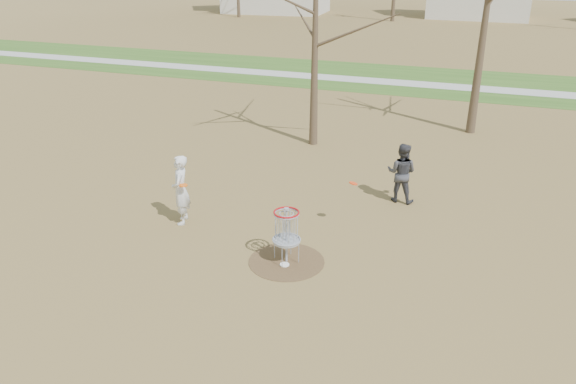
# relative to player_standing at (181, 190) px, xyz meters

# --- Properties ---
(ground) EXTENTS (160.00, 160.00, 0.00)m
(ground) POSITION_rel_player_standing_xyz_m (3.32, -1.01, -0.94)
(ground) COLOR brown
(ground) RESTS_ON ground
(green_band) EXTENTS (160.00, 8.00, 0.01)m
(green_band) POSITION_rel_player_standing_xyz_m (3.32, 19.99, -0.94)
(green_band) COLOR #2D5119
(green_band) RESTS_ON ground
(footpath) EXTENTS (160.00, 1.50, 0.01)m
(footpath) POSITION_rel_player_standing_xyz_m (3.32, 18.99, -0.93)
(footpath) COLOR #9E9E99
(footpath) RESTS_ON green_band
(dirt_circle) EXTENTS (1.80, 1.80, 0.01)m
(dirt_circle) POSITION_rel_player_standing_xyz_m (3.32, -1.01, -0.94)
(dirt_circle) COLOR #47331E
(dirt_circle) RESTS_ON ground
(player_standing) EXTENTS (0.66, 0.80, 1.89)m
(player_standing) POSITION_rel_player_standing_xyz_m (0.00, 0.00, 0.00)
(player_standing) COLOR silver
(player_standing) RESTS_ON ground
(player_throwing) EXTENTS (0.90, 0.73, 1.75)m
(player_throwing) POSITION_rel_player_standing_xyz_m (5.25, 3.37, -0.07)
(player_throwing) COLOR #38383E
(player_throwing) RESTS_ON ground
(disc_grounded) EXTENTS (0.22, 0.22, 0.02)m
(disc_grounded) POSITION_rel_player_standing_xyz_m (3.34, -1.19, -0.92)
(disc_grounded) COLOR white
(disc_grounded) RESTS_ON dirt_circle
(discs_in_play) EXTENTS (4.35, 1.61, 0.15)m
(discs_in_play) POSITION_rel_player_standing_xyz_m (2.38, 0.51, 0.30)
(discs_in_play) COLOR #F3380C
(discs_in_play) RESTS_ON ground
(disc_golf_basket) EXTENTS (0.64, 0.64, 1.35)m
(disc_golf_basket) POSITION_rel_player_standing_xyz_m (3.32, -1.01, -0.03)
(disc_golf_basket) COLOR #9EA3AD
(disc_golf_basket) RESTS_ON ground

